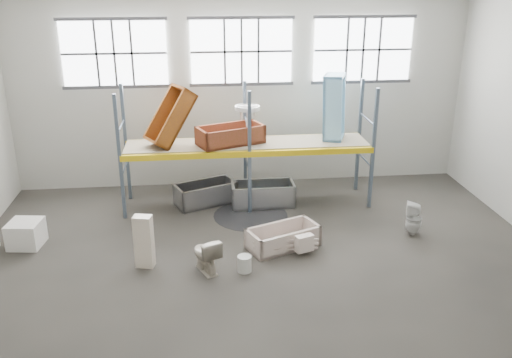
{
  "coord_description": "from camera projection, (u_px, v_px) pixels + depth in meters",
  "views": [
    {
      "loc": [
        -1.17,
        -9.25,
        5.53
      ],
      "look_at": [
        0.0,
        1.5,
        1.4
      ],
      "focal_mm": 38.26,
      "sensor_mm": 36.0,
      "label": 1
    }
  ],
  "objects": [
    {
      "name": "floor",
      "position": [
        264.0,
        275.0,
        10.7
      ],
      "size": [
        12.0,
        10.0,
        0.1
      ],
      "primitive_type": "cube",
      "color": "#47433C",
      "rests_on": "ground"
    },
    {
      "name": "ceiling",
      "position": [
        266.0,
        3.0,
        8.88
      ],
      "size": [
        12.0,
        10.0,
        0.1
      ],
      "primitive_type": "cube",
      "color": "silver",
      "rests_on": "ground"
    },
    {
      "name": "wall_back",
      "position": [
        242.0,
        93.0,
        14.48
      ],
      "size": [
        12.0,
        0.1,
        5.0
      ],
      "primitive_type": "cube",
      "color": "#B1B0A5",
      "rests_on": "ground"
    },
    {
      "name": "wall_front",
      "position": [
        332.0,
        317.0,
        5.1
      ],
      "size": [
        12.0,
        0.1,
        5.0
      ],
      "primitive_type": "cube",
      "color": "#A8A79C",
      "rests_on": "ground"
    },
    {
      "name": "window_left",
      "position": [
        114.0,
        53.0,
        13.66
      ],
      "size": [
        2.6,
        0.04,
        1.6
      ],
      "primitive_type": "cube",
      "color": "white",
      "rests_on": "wall_back"
    },
    {
      "name": "window_mid",
      "position": [
        241.0,
        52.0,
        13.98
      ],
      "size": [
        2.6,
        0.04,
        1.6
      ],
      "primitive_type": "cube",
      "color": "white",
      "rests_on": "wall_back"
    },
    {
      "name": "window_right",
      "position": [
        363.0,
        50.0,
        14.31
      ],
      "size": [
        2.6,
        0.04,
        1.6
      ],
      "primitive_type": "cube",
      "color": "white",
      "rests_on": "wall_back"
    },
    {
      "name": "rack_upright_la",
      "position": [
        120.0,
        158.0,
        12.53
      ],
      "size": [
        0.08,
        0.08,
        3.0
      ],
      "primitive_type": "cube",
      "color": "slate",
      "rests_on": "floor"
    },
    {
      "name": "rack_upright_lb",
      "position": [
        126.0,
        143.0,
        13.65
      ],
      "size": [
        0.08,
        0.08,
        3.0
      ],
      "primitive_type": "cube",
      "color": "slate",
      "rests_on": "floor"
    },
    {
      "name": "rack_upright_ma",
      "position": [
        250.0,
        154.0,
        12.84
      ],
      "size": [
        0.08,
        0.08,
        3.0
      ],
      "primitive_type": "cube",
      "color": "slate",
      "rests_on": "floor"
    },
    {
      "name": "rack_upright_mb",
      "position": [
        245.0,
        139.0,
        13.95
      ],
      "size": [
        0.08,
        0.08,
        3.0
      ],
      "primitive_type": "cube",
      "color": "slate",
      "rests_on": "floor"
    },
    {
      "name": "rack_upright_ra",
      "position": [
        373.0,
        150.0,
        13.14
      ],
      "size": [
        0.08,
        0.08,
        3.0
      ],
      "primitive_type": "cube",
      "color": "slate",
      "rests_on": "floor"
    },
    {
      "name": "rack_upright_rb",
      "position": [
        359.0,
        136.0,
        14.25
      ],
      "size": [
        0.08,
        0.08,
        3.0
      ],
      "primitive_type": "cube",
      "color": "slate",
      "rests_on": "floor"
    },
    {
      "name": "rack_beam_front",
      "position": [
        250.0,
        154.0,
        12.84
      ],
      "size": [
        6.0,
        0.1,
        0.14
      ],
      "primitive_type": "cube",
      "color": "yellow",
      "rests_on": "floor"
    },
    {
      "name": "rack_beam_back",
      "position": [
        245.0,
        139.0,
        13.95
      ],
      "size": [
        6.0,
        0.1,
        0.14
      ],
      "primitive_type": "cube",
      "color": "yellow",
      "rests_on": "floor"
    },
    {
      "name": "shelf_deck",
      "position": [
        247.0,
        143.0,
        13.36
      ],
      "size": [
        5.9,
        1.1,
        0.03
      ],
      "primitive_type": "cube",
      "color": "gray",
      "rests_on": "floor"
    },
    {
      "name": "wet_patch",
      "position": [
        251.0,
        215.0,
        13.19
      ],
      "size": [
        1.8,
        1.8,
        0.0
      ],
      "primitive_type": "cylinder",
      "color": "black",
      "rests_on": "floor"
    },
    {
      "name": "bathtub_beige",
      "position": [
        283.0,
        237.0,
        11.62
      ],
      "size": [
        1.67,
        1.24,
        0.44
      ],
      "primitive_type": null,
      "rotation": [
        0.0,
        0.0,
        0.39
      ],
      "color": "beige",
      "rests_on": "floor"
    },
    {
      "name": "cistern_spare",
      "position": [
        304.0,
        243.0,
        11.24
      ],
      "size": [
        0.41,
        0.29,
        0.35
      ],
      "primitive_type": "cube",
      "rotation": [
        0.0,
        0.0,
        0.35
      ],
      "color": "beige",
      "rests_on": "bathtub_beige"
    },
    {
      "name": "sink_in_tub",
      "position": [
        273.0,
        247.0,
        11.35
      ],
      "size": [
        0.51,
        0.51,
        0.14
      ],
      "primitive_type": "imported",
      "rotation": [
        0.0,
        0.0,
        -0.26
      ],
      "color": "beige",
      "rests_on": "bathtub_beige"
    },
    {
      "name": "toilet_beige",
      "position": [
        206.0,
        254.0,
        10.62
      ],
      "size": [
        0.67,
        0.83,
        0.73
      ],
      "primitive_type": "imported",
      "rotation": [
        0.0,
        0.0,
        3.58
      ],
      "color": "beige",
      "rests_on": "floor"
    },
    {
      "name": "cistern_tall",
      "position": [
        144.0,
        242.0,
        10.74
      ],
      "size": [
        0.4,
        0.3,
        1.09
      ],
      "primitive_type": "cube",
      "rotation": [
        0.0,
        0.0,
        -0.23
      ],
      "color": "beige",
      "rests_on": "floor"
    },
    {
      "name": "toilet_white",
      "position": [
        414.0,
        219.0,
        12.11
      ],
      "size": [
        0.45,
        0.45,
        0.76
      ],
      "primitive_type": "imported",
      "rotation": [
        0.0,
        0.0,
        -1.93
      ],
      "color": "white",
      "rests_on": "floor"
    },
    {
      "name": "steel_tub_left",
      "position": [
        206.0,
        193.0,
        13.77
      ],
      "size": [
        1.65,
        1.22,
        0.55
      ],
      "primitive_type": null,
      "rotation": [
        0.0,
        0.0,
        0.39
      ],
      "color": "#9D9EA3",
      "rests_on": "floor"
    },
    {
      "name": "steel_tub_right",
      "position": [
        263.0,
        194.0,
        13.71
      ],
      "size": [
        1.56,
        0.73,
        0.57
      ],
      "primitive_type": null,
      "rotation": [
        0.0,
        0.0,
        -0.0
      ],
      "color": "#B8BDC2",
      "rests_on": "floor"
    },
    {
      "name": "rust_tub_flat",
      "position": [
        230.0,
        135.0,
        13.2
      ],
      "size": [
        1.74,
        1.26,
        0.44
      ],
      "primitive_type": null,
      "rotation": [
        0.0,
        0.0,
        0.37
      ],
      "color": "maroon",
      "rests_on": "shelf_deck"
    },
    {
      "name": "rust_tub_tilted",
      "position": [
        170.0,
        117.0,
        12.93
      ],
      "size": [
        1.39,
        1.19,
        1.46
      ],
      "primitive_type": null,
      "rotation": [
        0.0,
        -0.96,
        0.51
      ],
      "color": "#8B4A0D",
      "rests_on": "shelf_deck"
    },
    {
      "name": "sink_on_shelf",
      "position": [
        247.0,
        126.0,
        12.95
      ],
      "size": [
        0.66,
        0.55,
        0.53
      ],
      "primitive_type": "imported",
      "rotation": [
        0.0,
        0.0,
        -0.16
      ],
      "color": "white",
      "rests_on": "rust_tub_flat"
    },
    {
      "name": "blue_tub_upright",
      "position": [
        334.0,
        107.0,
        13.43
      ],
      "size": [
        0.75,
        0.89,
        1.62
      ],
      "primitive_type": null,
      "rotation": [
        0.0,
        1.54,
        -0.38
      ],
      "color": "#8ECDF0",
      "rests_on": "shelf_deck"
    },
    {
      "name": "bucket",
      "position": [
        244.0,
        264.0,
        10.68
      ],
      "size": [
        0.36,
        0.36,
        0.33
      ],
      "primitive_type": "cylinder",
      "rotation": [
        0.0,
        0.0,
        0.32
      ],
      "color": "beige",
      "rests_on": "floor"
    },
    {
      "name": "carton_far",
      "position": [
        26.0,
        234.0,
        11.66
      ],
      "size": [
        0.74,
        0.74,
        0.55
      ],
      "primitive_type": "cube",
      "rotation": [
        0.0,
        0.0,
        -0.13
      ],
      "color": "silver",
      "rests_on": "floor"
    }
  ]
}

